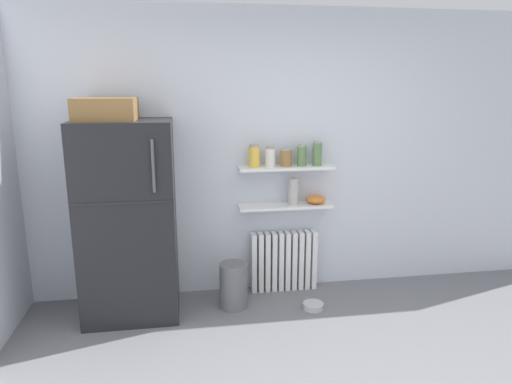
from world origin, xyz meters
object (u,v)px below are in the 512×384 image
at_px(vase, 293,191).
at_px(trash_bin, 234,285).
at_px(refrigerator, 128,216).
at_px(storage_jar_3, 302,155).
at_px(storage_jar_1, 270,157).
at_px(storage_jar_2, 286,157).
at_px(storage_jar_0, 254,156).
at_px(storage_jar_4, 317,153).
at_px(radiator, 284,261).
at_px(pet_food_bowl, 313,306).
at_px(shelf_bowl, 316,199).

height_order(vase, trash_bin, vase).
height_order(refrigerator, storage_jar_3, refrigerator).
bearing_deg(storage_jar_1, storage_jar_2, 0.00).
height_order(storage_jar_0, storage_jar_4, storage_jar_4).
bearing_deg(radiator, vase, -21.85).
bearing_deg(refrigerator, storage_jar_2, 8.59).
bearing_deg(storage_jar_1, storage_jar_0, 180.00).
relative_size(vase, pet_food_bowl, 1.34).
height_order(storage_jar_3, storage_jar_4, storage_jar_4).
height_order(storage_jar_1, vase, storage_jar_1).
relative_size(refrigerator, trash_bin, 4.53).
xyz_separation_m(storage_jar_0, storage_jar_4, (0.58, -0.00, 0.01)).
xyz_separation_m(storage_jar_1, vase, (0.22, 0.00, -0.33)).
height_order(refrigerator, storage_jar_0, refrigerator).
height_order(vase, shelf_bowl, vase).
xyz_separation_m(storage_jar_4, trash_bin, (-0.81, -0.26, -1.12)).
bearing_deg(radiator, storage_jar_0, -174.09).
height_order(shelf_bowl, trash_bin, shelf_bowl).
xyz_separation_m(storage_jar_3, pet_food_bowl, (0.03, -0.41, -1.28)).
relative_size(shelf_bowl, trash_bin, 0.45).
distance_m(refrigerator, vase, 1.48).
relative_size(radiator, storage_jar_4, 2.79).
bearing_deg(storage_jar_0, trash_bin, -131.29).
bearing_deg(trash_bin, radiator, 29.12).
relative_size(storage_jar_2, shelf_bowl, 0.91).
bearing_deg(vase, storage_jar_3, 0.00).
bearing_deg(vase, radiator, 158.15).
xyz_separation_m(storage_jar_1, storage_jar_3, (0.29, 0.00, 0.01)).
height_order(storage_jar_0, storage_jar_2, storage_jar_0).
relative_size(storage_jar_0, storage_jar_1, 1.12).
relative_size(storage_jar_0, pet_food_bowl, 1.11).
xyz_separation_m(storage_jar_3, shelf_bowl, (0.14, 0.00, -0.42)).
xyz_separation_m(storage_jar_0, storage_jar_2, (0.29, 0.00, -0.02)).
bearing_deg(radiator, storage_jar_4, -5.91).
relative_size(storage_jar_2, storage_jar_3, 0.83).
xyz_separation_m(storage_jar_1, pet_food_bowl, (0.32, -0.41, -1.28)).
bearing_deg(pet_food_bowl, vase, 103.57).
height_order(storage_jar_1, shelf_bowl, storage_jar_1).
bearing_deg(storage_jar_2, storage_jar_4, -0.00).
height_order(storage_jar_4, vase, storage_jar_4).
bearing_deg(storage_jar_0, radiator, 5.91).
height_order(refrigerator, radiator, refrigerator).
distance_m(refrigerator, storage_jar_3, 1.61).
height_order(storage_jar_3, shelf_bowl, storage_jar_3).
distance_m(storage_jar_1, trash_bin, 1.19).
distance_m(storage_jar_4, pet_food_bowl, 1.36).
relative_size(storage_jar_0, storage_jar_3, 1.04).
bearing_deg(pet_food_bowl, storage_jar_4, 74.04).
bearing_deg(pet_food_bowl, storage_jar_3, 93.97).
distance_m(refrigerator, trash_bin, 1.10).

